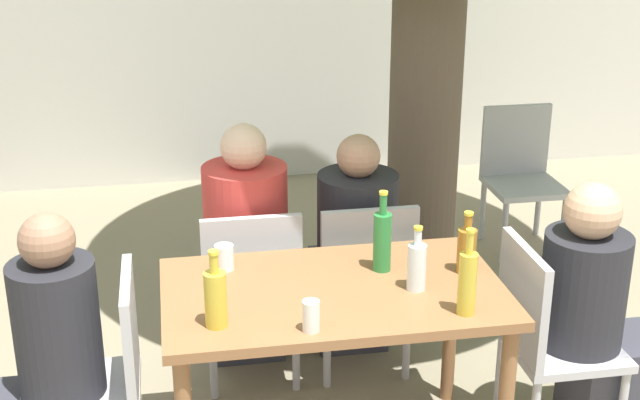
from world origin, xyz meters
TOP-DOWN VIEW (x-y plane):
  - dining_table_front at (0.00, 0.00)m, footprint 1.31×0.78m
  - patio_chair_0 at (-0.89, 0.00)m, footprint 0.44×0.44m
  - patio_chair_1 at (0.89, 0.00)m, footprint 0.44×0.44m
  - patio_chair_2 at (-0.26, 0.62)m, footprint 0.44×0.44m
  - patio_chair_3 at (0.26, 0.62)m, footprint 0.44×0.44m
  - patio_chair_4 at (1.57, 1.96)m, footprint 0.44×0.44m
  - person_seated_0 at (-1.13, -0.00)m, footprint 0.56×0.32m
  - person_seated_1 at (1.12, -0.00)m, footprint 0.57×0.35m
  - person_seated_2 at (-0.26, 0.85)m, footprint 0.39×0.59m
  - person_seated_3 at (0.26, 0.85)m, footprint 0.38×0.59m
  - oil_cruet_0 at (-0.46, -0.21)m, footprint 0.08×0.08m
  - water_bottle_1 at (0.31, -0.06)m, footprint 0.07×0.07m
  - oil_cruet_2 at (0.43, -0.28)m, footprint 0.07×0.07m
  - green_bottle_3 at (0.22, 0.13)m, footprint 0.07×0.07m
  - amber_bottle_4 at (0.55, 0.05)m, footprint 0.08×0.08m
  - drinking_glass_0 at (-0.14, -0.31)m, footprint 0.06×0.06m
  - drinking_glass_1 at (-0.40, 0.25)m, footprint 0.08×0.08m

SIDE VIEW (x-z plane):
  - patio_chair_0 at x=-0.89m, z-range 0.05..0.94m
  - patio_chair_1 at x=0.89m, z-range 0.05..0.94m
  - patio_chair_2 at x=-0.26m, z-range 0.05..0.94m
  - patio_chair_3 at x=0.26m, z-range 0.05..0.94m
  - patio_chair_4 at x=1.57m, z-range 0.05..0.94m
  - person_seated_1 at x=1.12m, z-range -0.06..1.08m
  - person_seated_0 at x=-1.13m, z-range -0.07..1.09m
  - person_seated_3 at x=0.26m, z-range -0.06..1.09m
  - person_seated_2 at x=-0.26m, z-range -0.06..1.17m
  - dining_table_front at x=0.00m, z-range 0.29..1.06m
  - drinking_glass_1 at x=-0.40m, z-range 0.78..0.88m
  - drinking_glass_0 at x=-0.14m, z-range 0.78..0.89m
  - amber_bottle_4 at x=0.55m, z-range 0.75..1.00m
  - water_bottle_1 at x=0.31m, z-range 0.75..1.01m
  - oil_cruet_0 at x=-0.46m, z-range 0.74..1.03m
  - oil_cruet_2 at x=0.43m, z-range 0.74..1.07m
  - green_bottle_3 at x=0.22m, z-range 0.74..1.07m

